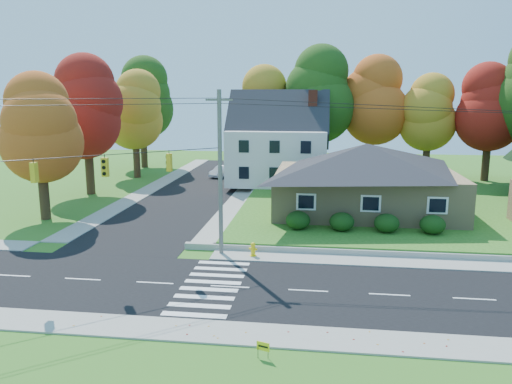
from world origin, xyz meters
TOP-DOWN VIEW (x-y plane):
  - ground at (0.00, 0.00)m, footprint 120.00×120.00m
  - road_main at (0.00, 0.00)m, footprint 90.00×8.00m
  - road_cross at (-8.00, 26.00)m, footprint 8.00×44.00m
  - sidewalk_north at (0.00, 5.00)m, footprint 90.00×2.00m
  - sidewalk_south at (0.00, -5.00)m, footprint 90.00×2.00m
  - lawn at (13.00, 21.00)m, footprint 30.00×30.00m
  - ranch_house at (8.00, 16.00)m, footprint 14.60×10.60m
  - colonial_house at (0.04, 28.00)m, footprint 10.40×8.40m
  - hedge_row at (7.50, 9.80)m, footprint 10.70×1.70m
  - traffic_infrastructure at (-0.15, 1.35)m, footprint 38.10×10.66m
  - tree_lot_0 at (-2.00, 34.00)m, footprint 6.72×6.72m
  - tree_lot_1 at (4.00, 33.00)m, footprint 7.84×7.84m
  - tree_lot_2 at (10.00, 34.00)m, footprint 7.28×7.28m
  - tree_lot_3 at (16.00, 33.00)m, footprint 6.16×6.16m
  - tree_lot_4 at (22.00, 32.00)m, footprint 6.72×6.72m
  - tree_west_0 at (-17.00, 12.00)m, footprint 6.16×6.16m
  - tree_west_1 at (-18.00, 22.00)m, footprint 7.28×7.28m
  - tree_west_2 at (-17.00, 32.00)m, footprint 6.72×6.72m
  - tree_west_3 at (-19.00, 40.00)m, footprint 7.84×7.84m
  - white_car at (-7.17, 33.71)m, footprint 2.62×4.17m
  - fire_hydrant at (0.53, 4.91)m, footprint 0.53×0.41m
  - yard_sign at (2.50, -6.73)m, footprint 0.51×0.19m

SIDE VIEW (x-z plane):
  - ground at x=0.00m, z-range 0.00..0.00m
  - road_main at x=0.00m, z-range 0.00..0.02m
  - road_cross at x=-8.00m, z-range 0.00..0.02m
  - sidewalk_north at x=0.00m, z-range 0.00..0.08m
  - sidewalk_south at x=0.00m, z-range 0.00..0.08m
  - lawn at x=13.00m, z-range 0.00..0.50m
  - fire_hydrant at x=0.53m, z-range -0.02..0.90m
  - yard_sign at x=2.50m, z-range 0.14..0.79m
  - white_car at x=-7.17m, z-range 0.02..1.32m
  - hedge_row at x=7.50m, z-range 0.50..1.77m
  - ranch_house at x=8.00m, z-range 0.57..5.97m
  - colonial_house at x=0.04m, z-range -0.22..9.38m
  - traffic_infrastructure at x=-0.15m, z-range 0.15..10.15m
  - tree_west_0 at x=-17.00m, z-range 1.42..12.89m
  - tree_lot_3 at x=16.00m, z-range 1.92..13.39m
  - tree_west_2 at x=-17.00m, z-range 1.55..14.06m
  - tree_lot_0 at x=-2.00m, z-range 2.05..14.56m
  - tree_lot_4 at x=22.00m, z-range 2.05..14.56m
  - tree_west_1 at x=-18.00m, z-range 1.68..15.24m
  - tree_lot_2 at x=10.00m, z-range 2.18..15.74m
  - tree_west_3 at x=-19.00m, z-range 1.81..16.41m
  - tree_lot_1 at x=4.00m, z-range 2.31..16.91m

